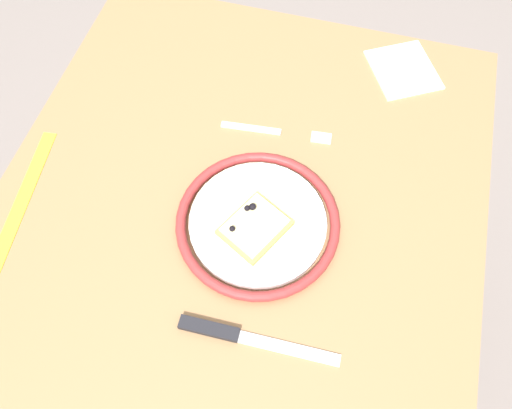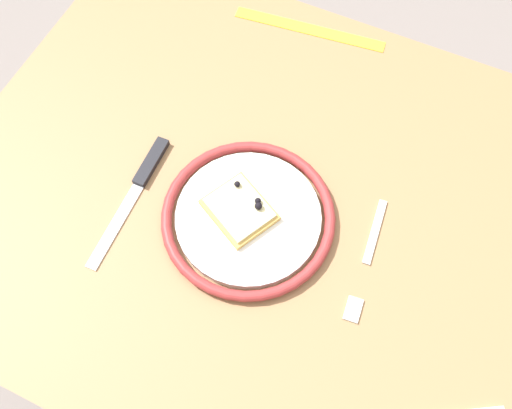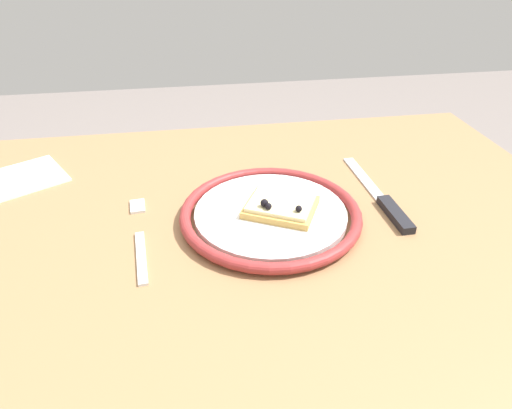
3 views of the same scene
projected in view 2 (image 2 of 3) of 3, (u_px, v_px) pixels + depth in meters
The scene contains 7 objects.
ground_plane at pixel (258, 314), 1.54m from camera, with size 6.00×6.00×0.00m, color slate.
dining_table at pixel (260, 219), 0.96m from camera, with size 0.98×0.81×0.72m.
plate at pixel (250, 218), 0.86m from camera, with size 0.27×0.27×0.02m.
pizza_slice_near at pixel (240, 209), 0.85m from camera, with size 0.13×0.12×0.03m.
knife at pixel (142, 179), 0.90m from camera, with size 0.03×0.24×0.01m.
fork at pixel (367, 260), 0.84m from camera, with size 0.04×0.20×0.00m.
measuring_tape at pixel (309, 29), 1.03m from camera, with size 0.28×0.02×0.00m, color yellow.
Camera 2 is at (-0.16, 0.36, 1.52)m, focal length 39.59 mm.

